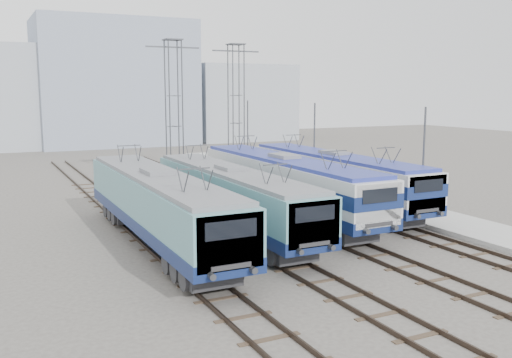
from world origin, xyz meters
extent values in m
plane|color=#514C47|center=(0.00, 0.00, 0.00)|extent=(160.00, 160.00, 0.00)
cube|color=#9E9E99|center=(10.20, 8.00, 0.15)|extent=(4.00, 70.00, 0.30)
cube|color=#101E4D|center=(-6.75, 4.32, 1.42)|extent=(2.94, 18.59, 0.62)
cube|color=teal|center=(-6.75, 4.32, 2.66)|extent=(2.89, 18.59, 1.86)
cube|color=teal|center=(-6.75, -4.61, 2.47)|extent=(2.66, 0.72, 2.11)
cube|color=slate|center=(-6.75, 4.32, 3.69)|extent=(2.66, 17.85, 0.21)
cube|color=#262628|center=(-6.75, -1.87, 0.64)|extent=(2.17, 3.72, 0.70)
cube|color=#262628|center=(-6.75, 10.52, 0.64)|extent=(2.17, 3.72, 0.70)
cube|color=#101E4D|center=(-2.25, 5.35, 1.36)|extent=(2.79, 17.63, 0.59)
cube|color=teal|center=(-2.25, 5.35, 2.53)|extent=(2.74, 17.63, 1.76)
cube|color=teal|center=(-2.25, -3.12, 2.35)|extent=(2.52, 0.69, 2.00)
cube|color=slate|center=(-2.25, 5.35, 3.51)|extent=(2.52, 16.92, 0.20)
cube|color=#262628|center=(-2.25, -0.53, 0.62)|extent=(2.06, 3.53, 0.66)
cube|color=#262628|center=(-2.25, 11.22, 0.62)|extent=(2.06, 3.53, 0.66)
cube|color=#101E4D|center=(2.25, 7.31, 1.43)|extent=(2.97, 18.75, 0.62)
cube|color=silver|center=(2.25, 7.31, 2.68)|extent=(2.92, 18.75, 1.87)
cube|color=#101E4D|center=(2.25, 7.31, 2.63)|extent=(2.96, 18.77, 0.73)
cube|color=silver|center=(2.25, -1.70, 2.49)|extent=(2.68, 0.73, 2.12)
cube|color=navy|center=(2.25, 7.31, 3.72)|extent=(2.68, 18.00, 0.21)
cube|color=#262628|center=(2.25, 1.06, 0.65)|extent=(2.19, 3.75, 0.70)
cube|color=#262628|center=(2.25, 13.55, 0.65)|extent=(2.19, 3.75, 0.70)
cube|color=#101E4D|center=(6.75, 8.58, 1.39)|extent=(2.87, 18.11, 0.60)
cube|color=silver|center=(6.75, 8.58, 2.60)|extent=(2.82, 18.11, 1.81)
cube|color=#101E4D|center=(6.75, 8.58, 2.54)|extent=(2.86, 18.13, 0.70)
cube|color=silver|center=(6.75, -0.12, 2.41)|extent=(2.59, 0.70, 2.05)
cube|color=navy|center=(6.75, 8.58, 3.60)|extent=(2.59, 17.39, 0.20)
cube|color=#262628|center=(6.75, 2.54, 0.63)|extent=(2.11, 3.62, 0.68)
cube|color=#262628|center=(6.75, 14.62, 0.63)|extent=(2.11, 3.62, 0.68)
cylinder|color=#3F4247|center=(-0.55, 21.45, 6.00)|extent=(0.10, 0.10, 12.00)
cylinder|color=#3F4247|center=(0.55, 21.45, 6.00)|extent=(0.10, 0.10, 12.00)
cylinder|color=#3F4247|center=(-0.55, 22.55, 6.00)|extent=(0.10, 0.10, 12.00)
cylinder|color=#3F4247|center=(0.55, 22.55, 6.00)|extent=(0.10, 0.10, 12.00)
cube|color=#3F4247|center=(0.00, 22.00, 11.40)|extent=(4.50, 0.12, 0.12)
cylinder|color=#3F4247|center=(5.95, 23.45, 6.00)|extent=(0.10, 0.10, 12.00)
cylinder|color=#3F4247|center=(7.05, 23.45, 6.00)|extent=(0.10, 0.10, 12.00)
cylinder|color=#3F4247|center=(5.95, 24.55, 6.00)|extent=(0.10, 0.10, 12.00)
cylinder|color=#3F4247|center=(7.05, 24.55, 6.00)|extent=(0.10, 0.10, 12.00)
cube|color=#3F4247|center=(6.50, 24.00, 11.40)|extent=(4.50, 0.12, 0.12)
cylinder|color=#3F4247|center=(8.60, 2.00, 3.50)|extent=(0.12, 0.12, 7.00)
cylinder|color=#3F4247|center=(8.60, 14.00, 3.50)|extent=(0.12, 0.12, 7.00)
cylinder|color=#3F4247|center=(8.60, 26.00, 3.50)|extent=(0.12, 0.12, 7.00)
cube|color=#8692A7|center=(4.00, 62.00, 9.00)|extent=(22.00, 14.00, 18.00)
cube|color=#989FA9|center=(24.00, 62.00, 6.00)|extent=(16.00, 12.00, 12.00)
camera|label=1|loc=(-14.78, -23.35, 7.92)|focal=40.00mm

